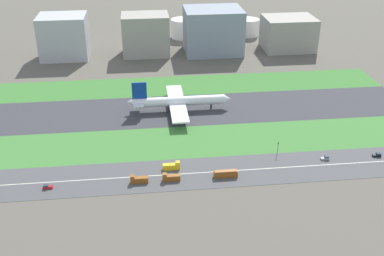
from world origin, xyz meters
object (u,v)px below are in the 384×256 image
(cargo_warehouse, at_px, (288,33))
(fuel_tank_centre, at_px, (214,27))
(truck_2, at_px, (139,180))
(truck_0, at_px, (172,166))
(truck_1, at_px, (171,178))
(fuel_tank_west, at_px, (183,28))
(car_2, at_px, (47,187))
(terminal_building, at_px, (64,37))
(airliner, at_px, (177,101))
(traffic_light, at_px, (278,147))
(bus_0, at_px, (226,174))
(car_0, at_px, (377,155))
(car_1, at_px, (325,158))
(fuel_tank_east, at_px, (248,27))
(office_tower, at_px, (213,31))
(hangar_building, at_px, (146,35))

(cargo_warehouse, height_order, fuel_tank_centre, cargo_warehouse)
(truck_2, xyz_separation_m, truck_0, (16.50, 10.00, 0.00))
(cargo_warehouse, bearing_deg, truck_2, -124.25)
(truck_1, height_order, fuel_tank_west, fuel_tank_west)
(car_2, xyz_separation_m, terminal_building, (-15.29, 192.00, 16.36))
(airliner, height_order, truck_0, airliner)
(fuel_tank_centre, bearing_deg, traffic_light, -90.20)
(bus_0, xyz_separation_m, traffic_light, (30.83, 17.99, 2.47))
(cargo_warehouse, bearing_deg, car_2, -132.03)
(truck_1, relative_size, car_0, 1.91)
(car_1, bearing_deg, fuel_tank_east, 87.37)
(fuel_tank_east, bearing_deg, car_1, -92.63)
(terminal_building, xyz_separation_m, office_tower, (122.78, 0.00, 1.05))
(fuel_tank_centre, relative_size, fuel_tank_east, 1.17)
(airliner, height_order, fuel_tank_west, airliner)
(truck_0, bearing_deg, truck_2, -148.79)
(car_1, relative_size, truck_2, 0.52)
(airliner, height_order, car_1, airliner)
(cargo_warehouse, bearing_deg, car_0, -92.20)
(truck_2, xyz_separation_m, fuel_tank_west, (44.38, 237.00, 6.98))
(car_0, height_order, car_2, same)
(terminal_building, bearing_deg, hangar_building, 0.00)
(car_0, bearing_deg, cargo_warehouse, 87.80)
(fuel_tank_west, bearing_deg, hangar_building, -128.40)
(truck_2, relative_size, truck_1, 1.00)
(bus_0, relative_size, fuel_tank_east, 0.58)
(bus_0, bearing_deg, office_tower, -96.93)
(truck_1, xyz_separation_m, fuel_tank_east, (90.93, 237.00, 6.15))
(airliner, relative_size, cargo_warehouse, 1.53)
(airliner, xyz_separation_m, truck_0, (-8.73, -68.00, -4.56))
(bus_0, height_order, fuel_tank_centre, fuel_tank_centre)
(truck_1, relative_size, car_2, 1.91)
(truck_0, height_order, office_tower, office_tower)
(truck_0, height_order, hangar_building, hangar_building)
(truck_1, relative_size, fuel_tank_east, 0.42)
(car_1, relative_size, terminal_building, 0.12)
(truck_0, relative_size, fuel_tank_centre, 0.36)
(bus_0, bearing_deg, fuel_tank_west, -90.62)
(hangar_building, height_order, cargo_warehouse, hangar_building)
(office_tower, bearing_deg, terminal_building, 180.00)
(fuel_tank_east, bearing_deg, fuel_tank_west, 180.00)
(truck_0, distance_m, fuel_tank_west, 228.81)
(car_1, xyz_separation_m, terminal_building, (-153.39, 182.00, 16.36))
(car_2, height_order, office_tower, office_tower)
(traffic_light, bearing_deg, hangar_building, 110.17)
(truck_0, bearing_deg, airliner, 82.68)
(car_2, distance_m, office_tower, 220.73)
(fuel_tank_centre, bearing_deg, car_2, -116.03)
(car_2, height_order, terminal_building, terminal_building)
(terminal_building, relative_size, fuel_tank_centre, 1.62)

